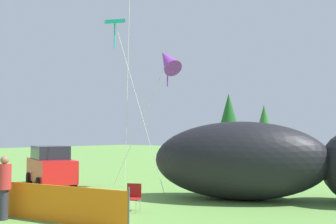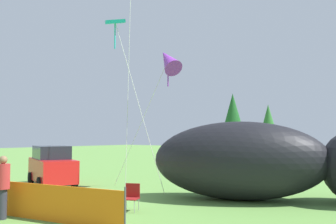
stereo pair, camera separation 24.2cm
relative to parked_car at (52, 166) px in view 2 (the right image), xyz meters
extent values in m
plane|color=#609342|center=(4.69, -1.75, -0.98)|extent=(120.00, 120.00, 0.00)
cube|color=red|center=(0.04, -0.02, -0.18)|extent=(4.37, 2.96, 1.08)
cube|color=#1E232D|center=(-0.15, 0.06, 0.69)|extent=(2.62, 2.18, 0.65)
cylinder|color=black|center=(1.50, 0.27, -0.67)|extent=(0.66, 0.43, 0.62)
cylinder|color=black|center=(0.94, -1.20, -0.67)|extent=(0.66, 0.43, 0.62)
cylinder|color=black|center=(-0.85, 1.17, -0.67)|extent=(0.66, 0.43, 0.62)
cylinder|color=black|center=(-1.42, -0.30, -0.67)|extent=(0.66, 0.43, 0.62)
cube|color=maroon|center=(7.44, -1.83, -0.56)|extent=(0.71, 0.71, 0.03)
cube|color=maroon|center=(7.33, -1.60, -0.32)|extent=(0.46, 0.25, 0.48)
cylinder|color=#A5A5AD|center=(7.74, -1.93, -0.77)|extent=(0.02, 0.02, 0.41)
cylinder|color=#A5A5AD|center=(7.34, -2.13, -0.77)|extent=(0.02, 0.02, 0.41)
cylinder|color=#A5A5AD|center=(7.55, -1.53, -0.77)|extent=(0.02, 0.02, 0.41)
cylinder|color=#A5A5AD|center=(7.14, -1.72, -0.77)|extent=(0.02, 0.02, 0.41)
ellipsoid|color=black|center=(9.17, 2.45, 0.55)|extent=(7.46, 5.82, 3.06)
ellipsoid|color=white|center=(9.17, 2.45, -0.14)|extent=(4.93, 4.02, 1.38)
cube|color=orange|center=(5.80, -4.56, -0.44)|extent=(6.96, 1.55, 1.06)
cylinder|color=#4C4C51|center=(9.27, -3.80, -0.39)|extent=(0.05, 0.05, 1.17)
cylinder|color=#2D2D38|center=(5.33, -5.13, -0.53)|extent=(0.28, 0.28, 0.90)
cylinder|color=#B72D2D|center=(5.33, -5.13, 0.30)|extent=(0.41, 0.41, 0.75)
sphere|color=#8C6647|center=(5.33, -5.13, 0.80)|extent=(0.24, 0.24, 0.24)
cylinder|color=silver|center=(4.62, 1.43, 2.97)|extent=(2.49, 0.75, 7.90)
cube|color=#19B2B2|center=(3.39, 1.07, 6.91)|extent=(1.28, 1.26, 0.49)
cylinder|color=#19B2B2|center=(3.39, 1.07, 6.21)|extent=(0.06, 0.06, 1.20)
cylinder|color=silver|center=(2.94, 2.40, 4.69)|extent=(0.57, 0.86, 11.33)
cylinder|color=silver|center=(3.53, 2.71, 2.12)|extent=(2.73, 1.00, 6.20)
cone|color=purple|center=(4.88, 3.20, 5.21)|extent=(1.91, 1.45, 1.66)
cylinder|color=purple|center=(4.88, 3.20, 4.51)|extent=(0.06, 0.06, 1.20)
cylinder|color=brown|center=(-4.98, 35.59, -0.19)|extent=(0.50, 0.50, 1.56)
cone|color=#2D6B2D|center=(-4.98, 35.59, 3.09)|extent=(2.75, 2.75, 5.01)
cylinder|color=brown|center=(-11.28, 37.28, 0.05)|extent=(0.66, 0.66, 2.06)
cone|color=#1E5623|center=(-11.28, 37.28, 4.38)|extent=(3.62, 3.62, 6.59)
camera|label=1|loc=(16.28, -10.81, 1.55)|focal=40.00mm
camera|label=2|loc=(16.47, -10.65, 1.55)|focal=40.00mm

